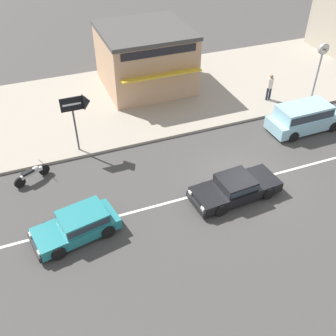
% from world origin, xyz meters
% --- Properties ---
extents(ground_plane, '(160.00, 160.00, 0.00)m').
position_xyz_m(ground_plane, '(0.00, 0.00, 0.00)').
color(ground_plane, '#423F3D').
extents(lane_centre_stripe, '(50.40, 0.14, 0.01)m').
position_xyz_m(lane_centre_stripe, '(0.00, 0.00, 0.00)').
color(lane_centre_stripe, silver).
rests_on(lane_centre_stripe, ground).
extents(kerb_strip, '(68.00, 10.00, 0.15)m').
position_xyz_m(kerb_strip, '(0.00, 9.86, 0.07)').
color(kerb_strip, '#9E9384').
rests_on(kerb_strip, ground).
extents(hatchback_teal_1, '(3.78, 2.20, 1.10)m').
position_xyz_m(hatchback_teal_1, '(-8.13, -0.43, 0.59)').
color(hatchback_teal_1, teal).
rests_on(hatchback_teal_1, ground).
extents(minivan_pale_blue_2, '(4.59, 1.92, 1.56)m').
position_xyz_m(minivan_pale_blue_2, '(5.57, 3.00, 0.84)').
color(minivan_pale_blue_2, '#93C6D6').
rests_on(minivan_pale_blue_2, ground).
extents(sedan_black_4, '(4.34, 2.01, 1.06)m').
position_xyz_m(sedan_black_4, '(-0.93, -0.68, 0.53)').
color(sedan_black_4, black).
rests_on(sedan_black_4, ground).
extents(motorcycle_0, '(1.76, 0.99, 0.80)m').
position_xyz_m(motorcycle_0, '(-9.58, 3.88, 0.42)').
color(motorcycle_0, black).
rests_on(motorcycle_0, ground).
extents(street_clock, '(0.66, 0.22, 3.75)m').
position_xyz_m(street_clock, '(8.00, 5.46, 2.95)').
color(street_clock, '#9E9EA3').
rests_on(street_clock, kerb_strip).
extents(arrow_signboard, '(1.51, 0.81, 3.18)m').
position_xyz_m(arrow_signboard, '(-6.43, 5.40, 2.81)').
color(arrow_signboard, '#4C4C51').
rests_on(arrow_signboard, kerb_strip).
extents(pedestrian_near_clock, '(0.34, 0.34, 1.71)m').
position_xyz_m(pedestrian_near_clock, '(5.47, 6.55, 1.15)').
color(pedestrian_near_clock, '#232838').
rests_on(pedestrian_near_clock, kerb_strip).
extents(shopfront_far_kios, '(5.63, 6.34, 3.89)m').
position_xyz_m(shopfront_far_kios, '(-1.20, 11.38, 2.10)').
color(shopfront_far_kios, tan).
rests_on(shopfront_far_kios, kerb_strip).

